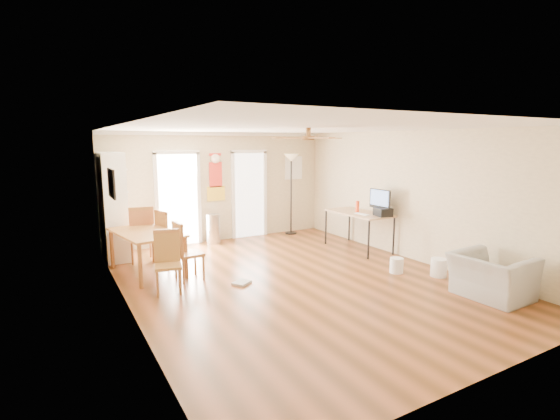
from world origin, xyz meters
TOP-DOWN VIEW (x-y plane):
  - floor at (0.00, 0.00)m, footprint 7.00×7.00m
  - ceiling at (0.00, 0.00)m, footprint 5.50×7.00m
  - wall_back at (0.00, 3.50)m, footprint 5.50×0.04m
  - wall_front at (0.00, -3.50)m, footprint 5.50×0.04m
  - wall_left at (-2.75, 0.00)m, footprint 0.04×7.00m
  - wall_right at (2.75, 0.00)m, footprint 0.04×7.00m
  - crown_molding at (0.00, 0.00)m, footprint 5.50×7.00m
  - kitchen_doorway at (-1.05, 3.48)m, footprint 0.90×0.10m
  - bathroom_doorway at (0.75, 3.48)m, footprint 0.80×0.10m
  - wall_decal at (-0.13, 3.48)m, footprint 0.46×0.03m
  - ac_grille at (2.05, 3.47)m, footprint 0.50×0.04m
  - framed_poster at (-2.73, 1.40)m, footprint 0.04×0.66m
  - ceiling_fan at (0.00, -0.30)m, footprint 1.24×1.24m
  - bookshelf at (-2.51, 3.01)m, footprint 0.67×1.06m
  - dining_table at (-2.15, 1.70)m, footprint 1.18×1.68m
  - dining_chair_right_a at (-1.60, 2.12)m, footprint 0.53×0.53m
  - dining_chair_right_b at (-1.60, 0.97)m, footprint 0.46×0.46m
  - dining_chair_near at (-2.08, 0.52)m, footprint 0.48×0.48m
  - dining_chair_far at (-2.09, 2.56)m, footprint 0.49×0.49m
  - trash_can at (-0.31, 3.24)m, footprint 0.33×0.33m
  - torchiere_lamp at (1.83, 3.22)m, footprint 0.48×0.48m
  - computer_desk at (2.31, 1.13)m, footprint 0.78×1.55m
  - imac at (2.47, 0.65)m, footprint 0.16×0.60m
  - keyboard at (2.20, 0.90)m, footprint 0.13×0.36m
  - printer at (2.45, 0.53)m, footprint 0.35×0.39m
  - orange_bottle at (2.30, 1.17)m, footprint 0.10×0.10m
  - wastebasket_a at (1.80, -0.55)m, footprint 0.29×0.29m
  - wastebasket_b at (2.30, -1.07)m, footprint 0.33×0.33m
  - floor_cloth at (-0.91, 0.30)m, footprint 0.36×0.34m
  - armchair at (2.15, -2.16)m, footprint 0.94×1.06m

SIDE VIEW (x-z plane):
  - floor at x=0.00m, z-range 0.00..0.00m
  - floor_cloth at x=-0.91m, z-range 0.00..0.04m
  - wastebasket_a at x=1.80m, z-range 0.00..0.28m
  - wastebasket_b at x=2.30m, z-range 0.00..0.32m
  - armchair at x=2.15m, z-range 0.00..0.68m
  - trash_can at x=-0.31m, z-range 0.00..0.70m
  - dining_table at x=-2.15m, z-range 0.00..0.78m
  - computer_desk at x=2.31m, z-range 0.00..0.83m
  - dining_chair_near at x=-2.08m, z-range 0.00..0.98m
  - dining_chair_right_b at x=-1.60m, z-range 0.00..1.03m
  - dining_chair_right_a at x=-1.60m, z-range 0.00..1.06m
  - dining_chair_far at x=-2.09m, z-range 0.00..1.12m
  - keyboard at x=2.20m, z-range 0.83..0.85m
  - printer at x=2.45m, z-range 0.83..1.01m
  - orange_bottle at x=2.30m, z-range 0.83..1.08m
  - torchiere_lamp at x=1.83m, z-range 0.00..2.07m
  - kitchen_doorway at x=-1.05m, z-range 0.00..2.10m
  - bathroom_doorway at x=0.75m, z-range 0.00..2.10m
  - bookshelf at x=-2.51m, z-range 0.00..2.17m
  - imac at x=2.47m, z-range 0.83..1.38m
  - wall_back at x=0.00m, z-range 0.00..2.60m
  - wall_front at x=0.00m, z-range 0.00..2.60m
  - wall_left at x=-2.75m, z-range 0.00..2.60m
  - wall_right at x=2.75m, z-range 0.00..2.60m
  - wall_decal at x=-0.13m, z-range 1.00..2.10m
  - ac_grille at x=2.05m, z-range 1.40..2.00m
  - framed_poster at x=-2.73m, z-range 1.46..1.94m
  - ceiling_fan at x=0.00m, z-range 2.33..2.53m
  - crown_molding at x=0.00m, z-range 2.52..2.60m
  - ceiling at x=0.00m, z-range 2.60..2.60m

